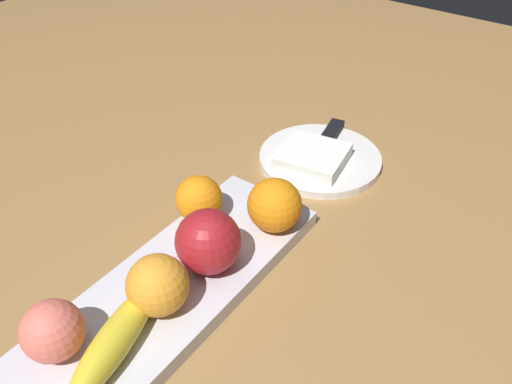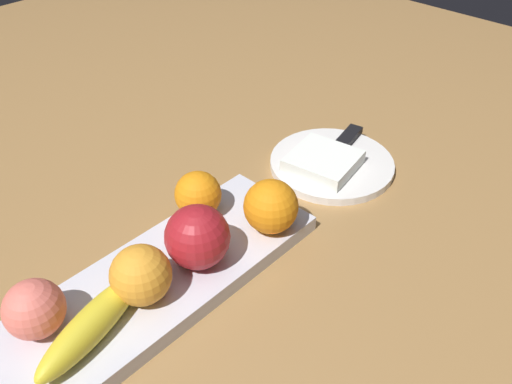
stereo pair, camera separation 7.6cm
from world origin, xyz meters
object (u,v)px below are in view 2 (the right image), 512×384
orange_center (198,194)px  folded_napkin (323,161)px  knife (343,144)px  banana (91,325)px  orange_near_apple (141,275)px  fruit_tray (156,284)px  apple (197,237)px  peach (34,309)px  orange_near_banana (271,206)px  dinner_plate (332,164)px

orange_center → folded_napkin: (-0.22, 0.05, -0.03)m
orange_center → knife: (-0.29, 0.04, -0.04)m
banana → orange_near_apple: (-0.07, -0.01, 0.02)m
fruit_tray → banana: bearing=11.3°
folded_napkin → banana: bearing=2.6°
banana → fruit_tray: bearing=-4.0°
fruit_tray → apple: size_ratio=5.50×
orange_center → folded_napkin: size_ratio=0.65×
orange_near_apple → peach: bearing=-23.1°
apple → orange_center: apple is taller
banana → orange_near_banana: (-0.27, 0.02, 0.02)m
apple → banana: (0.16, 0.00, -0.02)m
fruit_tray → orange_near_banana: size_ratio=6.09×
fruit_tray → banana: (0.10, 0.02, 0.03)m
knife → banana: bearing=-8.1°
fruit_tray → dinner_plate: (-0.37, 0.00, -0.00)m
folded_napkin → knife: 0.07m
folded_napkin → knife: folded_napkin is taller
orange_near_banana → fruit_tray: bearing=-14.2°
orange_center → peach: peach is taller
orange_near_banana → knife: 0.26m
orange_near_apple → dinner_plate: size_ratio=0.36×
orange_near_apple → orange_center: orange_near_apple is taller
dinner_plate → knife: bearing=-165.1°
fruit_tray → knife: 0.42m
apple → folded_napkin: 0.29m
apple → orange_near_banana: (-0.11, 0.02, -0.00)m
apple → peach: size_ratio=1.22×
apple → orange_near_apple: 0.09m
orange_near_banana → dinner_plate: bearing=-168.0°
orange_near_apple → apple: bearing=177.4°
fruit_tray → orange_near_banana: 0.18m
folded_napkin → orange_near_apple: bearing=2.3°
fruit_tray → orange_center: 0.14m
apple → knife: 0.36m
apple → banana: apple is taller
apple → orange_near_apple: bearing=-2.6°
knife → peach: bearing=-13.8°
peach → knife: peach is taller
fruit_tray → orange_center: bearing=-156.7°
banana → orange_near_banana: bearing=-20.1°
folded_napkin → fruit_tray: bearing=-0.0°
orange_near_banana → folded_napkin: orange_near_banana is taller
fruit_tray → orange_near_apple: (0.03, 0.01, 0.05)m
apple → fruit_tray: bearing=-18.0°
fruit_tray → orange_center: size_ratio=6.91×
banana → folded_napkin: size_ratio=1.60×
apple → orange_center: bearing=-132.1°
banana → orange_near_banana: orange_near_banana is taller
peach → folded_napkin: (-0.48, 0.03, -0.03)m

